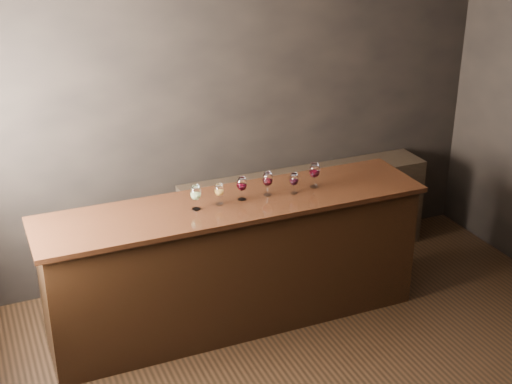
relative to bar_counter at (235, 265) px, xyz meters
name	(u,v)px	position (x,y,z in m)	size (l,w,h in m)	color
room_shell	(320,162)	(0.11, -1.15, 1.29)	(5.02, 4.52, 2.81)	black
bar_counter	(235,265)	(0.00, 0.00, 0.00)	(2.98, 0.65, 1.04)	black
bar_top	(234,204)	(0.00, 0.00, 0.54)	(3.08, 0.72, 0.04)	black
back_bar_shelf	(305,215)	(1.03, 0.77, -0.09)	(2.41, 0.40, 0.87)	black
glass_white	(196,193)	(-0.31, -0.01, 0.69)	(0.08, 0.08, 0.19)	white
glass_amber	(219,191)	(-0.12, 0.00, 0.68)	(0.07, 0.07, 0.17)	white
glass_red_a	(242,185)	(0.07, 0.02, 0.69)	(0.08, 0.08, 0.19)	white
glass_red_b	(268,180)	(0.29, 0.02, 0.69)	(0.08, 0.08, 0.19)	white
glass_red_c	(294,180)	(0.50, -0.03, 0.68)	(0.07, 0.07, 0.17)	white
glass_red_d	(315,171)	(0.70, 0.02, 0.70)	(0.09, 0.09, 0.20)	white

